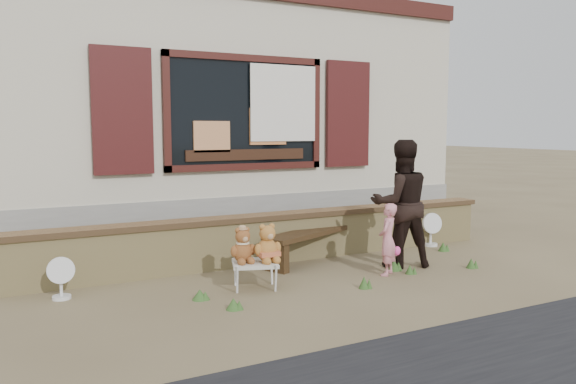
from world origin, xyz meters
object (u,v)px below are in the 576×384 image
folding_chair (255,264)px  teddy_bear_right (267,242)px  adult (401,204)px  teddy_bear_left (242,244)px  bench (312,238)px  child (388,239)px

folding_chair → teddy_bear_right: 0.29m
teddy_bear_right → adult: adult is taller
teddy_bear_left → adult: (2.27, 0.03, 0.32)m
folding_chair → bench: bearing=53.6°
folding_chair → child: size_ratio=0.69×
teddy_bear_right → child: 1.59m
folding_chair → child: (1.71, -0.21, 0.17)m
teddy_bear_left → child: bearing=11.0°
teddy_bear_right → bench: bearing=58.1°
bench → teddy_bear_left: size_ratio=4.17×
teddy_bear_right → child: (1.58, -0.17, -0.08)m
bench → folding_chair: bearing=-169.1°
teddy_bear_right → adult: bearing=22.4°
teddy_bear_left → child: (1.84, -0.26, -0.07)m
teddy_bear_left → teddy_bear_right: teddy_bear_right is taller
teddy_bear_left → adult: bearing=19.7°
teddy_bear_right → child: bearing=12.9°
teddy_bear_left → teddy_bear_right: size_ratio=0.92×
adult → teddy_bear_right: bearing=19.7°
teddy_bear_left → child: size_ratio=0.45×
bench → adult: (0.90, -0.78, 0.52)m
child → adult: bearing=175.4°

